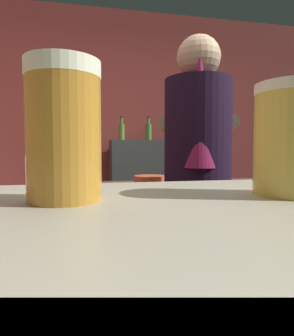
# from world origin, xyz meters

# --- Properties ---
(wall_back) EXTENTS (5.20, 0.10, 2.70)m
(wall_back) POSITION_xyz_m (0.00, 2.20, 1.35)
(wall_back) COLOR maroon
(wall_back) RESTS_ON ground
(prep_counter) EXTENTS (2.10, 0.60, 0.89)m
(prep_counter) POSITION_xyz_m (0.35, 0.64, 0.45)
(prep_counter) COLOR brown
(prep_counter) RESTS_ON ground
(back_shelf) EXTENTS (0.93, 0.36, 1.23)m
(back_shelf) POSITION_xyz_m (0.29, 1.92, 0.61)
(back_shelf) COLOR #383E3A
(back_shelf) RESTS_ON ground
(bartender) EXTENTS (0.50, 0.55, 1.70)m
(bartender) POSITION_xyz_m (0.12, 0.18, 0.98)
(bartender) COLOR #36293D
(bartender) RESTS_ON ground
(knife_block) EXTENTS (0.10, 0.08, 0.29)m
(knife_block) POSITION_xyz_m (0.84, 0.63, 1.00)
(knife_block) COLOR brown
(knife_block) RESTS_ON prep_counter
(mixing_bowl) EXTENTS (0.22, 0.22, 0.06)m
(mixing_bowl) POSITION_xyz_m (-0.02, 0.66, 0.92)
(mixing_bowl) COLOR #C55932
(mixing_bowl) RESTS_ON prep_counter
(chefs_knife) EXTENTS (0.24, 0.05, 0.01)m
(chefs_knife) POSITION_xyz_m (0.40, 0.59, 0.90)
(chefs_knife) COLOR silver
(chefs_knife) RESTS_ON prep_counter
(pint_glass_near) EXTENTS (0.08, 0.08, 0.12)m
(pint_glass_near) POSITION_xyz_m (-0.23, -0.94, 1.14)
(pint_glass_near) COLOR gold
(pint_glass_near) RESTS_ON bar_counter
(pint_glass_far) EXTENTS (0.07, 0.07, 0.13)m
(pint_glass_far) POSITION_xyz_m (-0.47, -0.93, 1.14)
(pint_glass_far) COLOR #C3832D
(pint_glass_far) RESTS_ON bar_counter
(bottle_vinegar) EXTENTS (0.06, 0.06, 0.25)m
(bottle_vinegar) POSITION_xyz_m (-0.05, 1.93, 1.32)
(bottle_vinegar) COLOR #548531
(bottle_vinegar) RESTS_ON back_shelf
(bottle_olive_oil) EXTENTS (0.07, 0.07, 0.20)m
(bottle_olive_oil) POSITION_xyz_m (0.56, 1.92, 1.30)
(bottle_olive_oil) COLOR #4D7F32
(bottle_olive_oil) RESTS_ON back_shelf
(bottle_soy) EXTENTS (0.06, 0.06, 0.20)m
(bottle_soy) POSITION_xyz_m (0.47, 1.89, 1.30)
(bottle_soy) COLOR black
(bottle_soy) RESTS_ON back_shelf
(bottle_hot_sauce) EXTENTS (0.07, 0.07, 0.27)m
(bottle_hot_sauce) POSITION_xyz_m (0.26, 2.01, 1.33)
(bottle_hot_sauce) COLOR #4A7E33
(bottle_hot_sauce) RESTS_ON back_shelf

